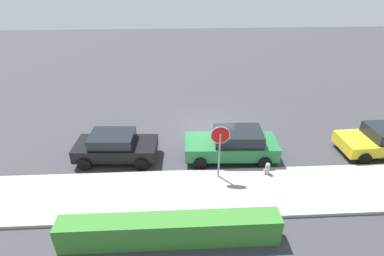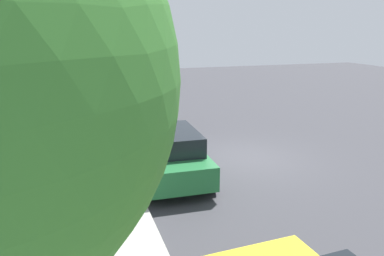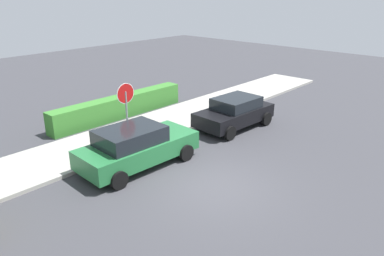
{
  "view_description": "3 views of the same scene",
  "coord_description": "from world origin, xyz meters",
  "views": [
    {
      "loc": [
        1.88,
        15.44,
        8.73
      ],
      "look_at": [
        1.19,
        2.23,
        1.3
      ],
      "focal_mm": 28.0,
      "sensor_mm": 36.0,
      "label": 1
    },
    {
      "loc": [
        -11.47,
        5.82,
        4.56
      ],
      "look_at": [
        0.62,
        1.83,
        1.12
      ],
      "focal_mm": 35.0,
      "sensor_mm": 36.0,
      "label": 2
    },
    {
      "loc": [
        -8.64,
        -6.9,
        6.24
      ],
      "look_at": [
        0.65,
        1.61,
        1.49
      ],
      "focal_mm": 35.0,
      "sensor_mm": 36.0,
      "label": 3
    }
  ],
  "objects": [
    {
      "name": "front_yard_hedge",
      "position": [
        2.27,
        8.1,
        0.54
      ],
      "size": [
        7.67,
        0.79,
        1.09
      ],
      "color": "#387A2D",
      "rests_on": "ground_plane"
    },
    {
      "name": "parked_car_black",
      "position": [
        5.0,
        2.89,
        0.75
      ],
      "size": [
        4.05,
        2.18,
        1.45
      ],
      "color": "black",
      "rests_on": "ground_plane"
    },
    {
      "name": "stop_sign",
      "position": [
        0.13,
        4.71,
        1.89
      ],
      "size": [
        0.83,
        0.08,
        2.72
      ],
      "color": "gray",
      "rests_on": "ground_plane"
    },
    {
      "name": "parked_car_green",
      "position": [
        -0.77,
        3.07,
        0.8
      ],
      "size": [
        4.59,
        2.23,
        1.56
      ],
      "color": "#236B38",
      "rests_on": "ground_plane"
    },
    {
      "name": "fire_hydrant",
      "position": [
        -2.14,
        4.62,
        0.36
      ],
      "size": [
        0.3,
        0.22,
        0.72
      ],
      "color": "#A5A5A8",
      "rests_on": "ground_plane"
    },
    {
      "name": "sidewalk_curb",
      "position": [
        0.0,
        5.72,
        0.07
      ],
      "size": [
        32.0,
        3.07,
        0.14
      ],
      "primitive_type": "cube",
      "color": "#9E9B93",
      "rests_on": "ground_plane"
    },
    {
      "name": "ground_plane",
      "position": [
        0.0,
        0.0,
        0.0
      ],
      "size": [
        60.0,
        60.0,
        0.0
      ],
      "primitive_type": "plane",
      "color": "#38383D"
    }
  ]
}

